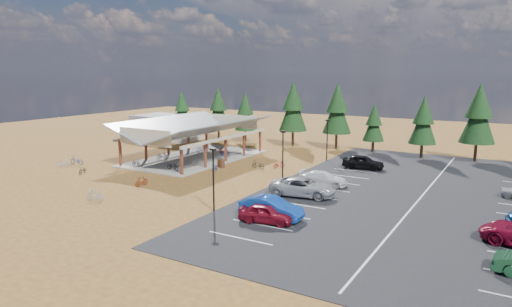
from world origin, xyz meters
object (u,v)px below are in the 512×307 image
(bike_8, at_px, (83,170))
(car_4, at_px, (363,162))
(lamp_post_0, at_px, (213,175))
(car_1, at_px, (271,208))
(bike_1, at_px, (162,156))
(bike_9, at_px, (64,163))
(lamp_post_2, at_px, (327,137))
(bike_7, at_px, (223,150))
(car_3, at_px, (323,178))
(outbuilding, at_px, (169,127))
(bike_2, at_px, (202,149))
(bike_10, at_px, (77,160))
(car_2, at_px, (303,187))
(lamp_post_1, at_px, (283,152))
(bike_6, at_px, (226,154))
(bike_3, at_px, (206,145))
(bike_4, at_px, (173,166))
(bike_5, at_px, (198,162))
(bike_0, at_px, (136,163))
(trash_bin_0, at_px, (222,164))
(bike_11, at_px, (142,181))
(bike_pavilion, at_px, (196,129))
(bike_13, at_px, (95,195))
(bike_15, at_px, (279,164))
(car_0, at_px, (266,213))
(trash_bin_1, at_px, (220,163))
(bike_16, at_px, (258,165))
(bike_14, at_px, (215,168))

(bike_8, height_order, car_4, car_4)
(lamp_post_0, distance_m, car_1, 5.31)
(bike_1, bearing_deg, bike_9, 133.85)
(lamp_post_2, distance_m, bike_7, 14.22)
(car_4, bearing_deg, car_3, 169.32)
(outbuilding, height_order, bike_9, outbuilding)
(lamp_post_2, bearing_deg, bike_2, -168.26)
(bike_1, height_order, bike_10, bike_1)
(car_3, bearing_deg, bike_2, 59.14)
(car_2, distance_m, car_4, 13.97)
(lamp_post_1, height_order, bike_2, lamp_post_1)
(bike_6, bearing_deg, bike_3, 67.11)
(bike_4, height_order, bike_9, bike_4)
(bike_2, distance_m, car_1, 29.24)
(bike_5, bearing_deg, lamp_post_0, -136.47)
(bike_0, xyz_separation_m, bike_4, (5.07, 0.56, 0.03))
(trash_bin_0, relative_size, car_1, 0.18)
(car_4, bearing_deg, bike_11, 134.78)
(bike_pavilion, distance_m, outbuilding, 17.89)
(bike_7, xyz_separation_m, car_3, (18.08, -9.10, 0.17))
(outbuilding, height_order, bike_13, outbuilding)
(car_2, bearing_deg, bike_2, 47.27)
(bike_5, height_order, bike_13, bike_5)
(bike_0, bearing_deg, bike_9, 131.73)
(outbuilding, height_order, bike_15, outbuilding)
(bike_0, bearing_deg, car_0, -100.41)
(bike_5, relative_size, car_2, 0.27)
(bike_9, height_order, car_3, car_3)
(trash_bin_1, relative_size, bike_16, 0.49)
(lamp_post_2, distance_m, bike_15, 7.97)
(bike_pavilion, relative_size, bike_5, 12.27)
(bike_pavilion, xyz_separation_m, bike_7, (1.25, 4.35, -3.28))
(bike_15, relative_size, car_1, 0.30)
(bike_10, bearing_deg, car_2, 84.06)
(trash_bin_0, distance_m, bike_0, 10.07)
(bike_8, bearing_deg, car_4, 10.74)
(bike_15, relative_size, car_3, 0.31)
(car_4, bearing_deg, bike_14, 122.46)
(lamp_post_1, distance_m, bike_2, 18.91)
(trash_bin_1, distance_m, bike_13, 16.96)
(bike_6, distance_m, car_0, 26.15)
(bike_2, distance_m, bike_8, 17.20)
(bike_14, bearing_deg, car_1, -60.74)
(trash_bin_1, distance_m, bike_11, 11.26)
(bike_pavilion, bearing_deg, lamp_post_0, -48.58)
(trash_bin_1, xyz_separation_m, car_4, (14.71, 7.42, 0.38))
(bike_1, xyz_separation_m, bike_6, (5.69, 5.71, -0.12))
(bike_4, bearing_deg, bike_14, -62.93)
(car_1, xyz_separation_m, car_4, (0.58, 20.85, -0.02))
(lamp_post_1, relative_size, bike_1, 2.98)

